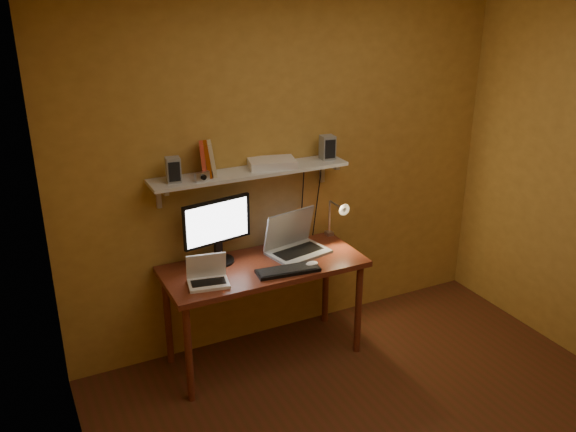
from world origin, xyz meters
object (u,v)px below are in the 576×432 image
keyboard (288,271)px  laptop (294,241)px  router (272,163)px  speaker_right (327,147)px  netbook (207,275)px  speaker_left (173,170)px  desk_lamp (337,215)px  desk (264,275)px  wall_shelf (251,172)px  shelf_camera (202,177)px  mouse (312,264)px  monitor (217,228)px

keyboard → laptop: bearing=62.7°
router → speaker_right: bearing=-0.4°
netbook → router: 0.90m
laptop → speaker_left: (-0.82, 0.08, 0.63)m
desk_lamp → router: (-0.50, 0.08, 0.44)m
desk → netbook: 0.47m
wall_shelf → router: 0.17m
desk_lamp → shelf_camera: (-1.03, -0.01, 0.45)m
wall_shelf → shelf_camera: 0.38m
router → mouse: bearing=-73.4°
wall_shelf → desk_lamp: bearing=-5.9°
shelf_camera → keyboard: bearing=-32.3°
desk → laptop: 0.34m
laptop → wall_shelf: bearing=149.1°
netbook → speaker_left: (-0.10, 0.27, 0.65)m
desk_lamp → desk: bearing=-169.2°
desk → shelf_camera: bearing=163.1°
wall_shelf → laptop: size_ratio=3.04×
wall_shelf → mouse: size_ratio=13.97×
desk_lamp → laptop: bearing=-175.2°
router → laptop: bearing=-42.3°
shelf_camera → router: (0.54, 0.09, -0.00)m
monitor → keyboard: monitor is taller
netbook → shelf_camera: bearing=82.8°
laptop → keyboard: size_ratio=1.07×
netbook → desk_lamp: desk_lamp is taller
monitor → netbook: 0.38m
speaker_right → shelf_camera: size_ratio=1.65×
keyboard → router: 0.75m
router → monitor: bearing=-175.9°
speaker_right → desk: bearing=-155.6°
shelf_camera → router: shelf_camera is taller
speaker_right → router: speaker_right is taller
keyboard → shelf_camera: 0.85m
monitor → speaker_right: bearing=-7.9°
wall_shelf → speaker_right: bearing=0.6°
wall_shelf → speaker_left: (-0.54, -0.01, 0.10)m
speaker_left → router: (0.70, 0.02, -0.05)m
laptop → mouse: 0.28m
monitor → netbook: monitor is taller
desk → wall_shelf: (0.00, 0.19, 0.69)m
laptop → speaker_left: bearing=162.5°
monitor → netbook: size_ratio=1.75×
wall_shelf → mouse: (0.28, -0.38, -0.59)m
mouse → speaker_right: speaker_right is taller
monitor → desk_lamp: bearing=-12.7°
mouse → speaker_right: (0.32, 0.38, 0.69)m
mouse → netbook: bearing=160.7°
laptop → desk_lamp: (0.38, 0.03, 0.13)m
desk_lamp → mouse: bearing=-141.1°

